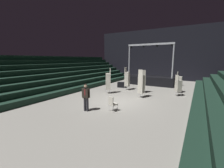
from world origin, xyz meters
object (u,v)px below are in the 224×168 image
Objects in this scene: chair_stack_front_right at (178,85)px; loose_chair_near_man at (112,103)px; chair_stack_mid_left at (127,79)px; equipment_road_case at (122,85)px; chair_stack_rear_left at (179,82)px; stage_riser at (151,80)px; chair_stack_mid_centre at (143,81)px; chair_stack_front_left at (108,81)px; chair_stack_mid_right at (141,84)px; man_with_tie at (86,96)px.

chair_stack_front_right reaches higher than loose_chair_near_man.
chair_stack_mid_left reaches higher than equipment_road_case.
chair_stack_rear_left reaches higher than chair_stack_front_right.
equipment_road_case is at bearing -121.33° from stage_riser.
stage_riser reaches higher than chair_stack_mid_left.
chair_stack_mid_centre is at bearing -25.53° from equipment_road_case.
chair_stack_front_left is at bearing -85.43° from equipment_road_case.
chair_stack_mid_right reaches higher than chair_stack_rear_left.
chair_stack_rear_left is at bearing -127.25° from man_with_tie.
chair_stack_mid_right is 2.66× the size of equipment_road_case.
chair_stack_mid_right is (-2.61, -2.22, 0.25)m from chair_stack_front_right.
loose_chair_near_man is (0.76, -11.21, -0.09)m from stage_riser.
chair_stack_rear_left is at bearing 64.94° from chair_stack_mid_right.
chair_stack_mid_right is 4.45m from chair_stack_rear_left.
equipment_road_case is at bearing 129.89° from loose_chair_near_man.
chair_stack_mid_left reaches higher than man_with_tie.
chair_stack_mid_right is at bearing -124.78° from chair_stack_front_left.
chair_stack_front_left reaches higher than equipment_road_case.
man_with_tie is at bearing -132.76° from chair_stack_mid_centre.
chair_stack_mid_right is at bearing -106.07° from chair_stack_mid_centre.
chair_stack_mid_right is at bearing 45.11° from chair_stack_mid_left.
chair_stack_mid_centre is (-0.52, 1.85, -0.08)m from chair_stack_mid_right.
loose_chair_near_man is at bearing -120.71° from chair_stack_mid_centre.
chair_stack_front_right reaches higher than equipment_road_case.
chair_stack_mid_right reaches higher than chair_stack_mid_centre.
equipment_road_case is (-2.34, -3.84, -0.32)m from stage_riser.
stage_riser is 6.16× the size of loose_chair_near_man.
chair_stack_mid_left reaches higher than chair_stack_rear_left.
chair_stack_rear_left is at bearing 141.28° from chair_stack_front_right.
chair_stack_front_left is 1.17× the size of chair_stack_rear_left.
equipment_road_case is at bearing 122.76° from chair_stack_mid_centre.
chair_stack_rear_left is at bearing -0.82° from chair_stack_mid_centre.
chair_stack_mid_centre reaches higher than chair_stack_rear_left.
chair_stack_mid_right reaches higher than equipment_road_case.
chair_stack_rear_left is (3.69, -3.45, 0.40)m from stage_riser.
chair_stack_front_right reaches higher than man_with_tie.
chair_stack_front_left is at bearing -176.07° from chair_stack_mid_centre.
loose_chair_near_man is (-2.93, -7.76, -0.49)m from chair_stack_rear_left.
chair_stack_front_right is at bearing -52.31° from stage_riser.
chair_stack_front_right is (4.45, 7.14, -0.04)m from man_with_tie.
equipment_road_case is (-0.27, 3.38, -0.90)m from chair_stack_front_left.
chair_stack_mid_centre reaches higher than loose_chair_near_man.
stage_riser is at bearing 164.82° from chair_stack_mid_left.
man_with_tie is 5.02m from chair_stack_front_left.
stage_riser is at bearing 108.78° from chair_stack_mid_right.
chair_stack_front_left is 1.08× the size of chair_stack_mid_centre.
loose_chair_near_man is (0.10, -5.95, -0.58)m from chair_stack_mid_centre.
chair_stack_mid_centre is at bearing -125.88° from chair_stack_front_right.
stage_riser is at bearing 58.67° from equipment_road_case.
loose_chair_near_man is (1.43, 0.82, -0.45)m from man_with_tie.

